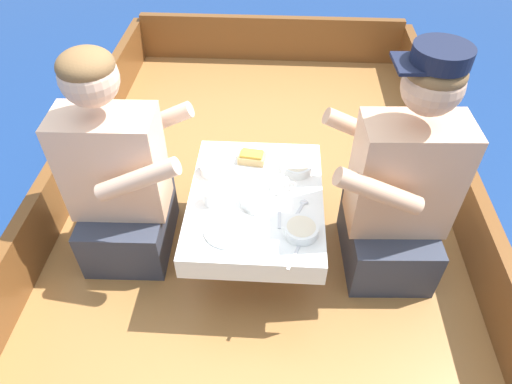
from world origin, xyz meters
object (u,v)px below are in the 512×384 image
sandwich (252,157)px  coffee_cup_port (212,196)px  person_starboard (399,191)px  person_port (119,180)px  coffee_cup_starboard (280,185)px

sandwich → coffee_cup_port: bearing=-119.4°
person_starboard → person_port: bearing=-4.2°
person_starboard → coffee_cup_starboard: size_ratio=9.89×
person_starboard → coffee_cup_starboard: person_starboard is taller
person_port → sandwich: 0.58m
coffee_cup_port → coffee_cup_starboard: 0.29m
person_starboard → sandwich: 0.65m
person_port → coffee_cup_port: (0.40, -0.07, -0.01)m
person_port → person_starboard: person_starboard is taller
person_starboard → coffee_cup_starboard: bearing=-8.9°
coffee_cup_port → person_starboard: bearing=3.2°
sandwich → coffee_cup_port: size_ratio=1.26×
person_starboard → coffee_cup_port: person_starboard is taller
sandwich → coffee_cup_port: 0.30m
sandwich → coffee_cup_starboard: bearing=-52.4°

